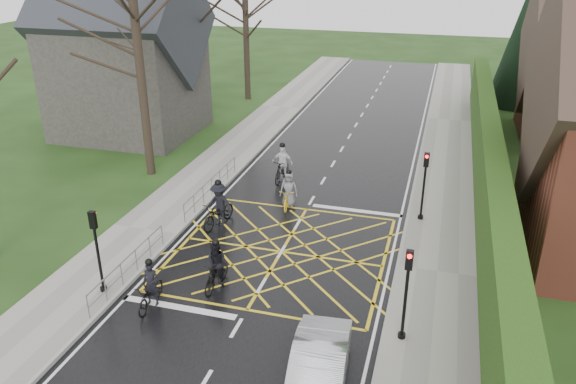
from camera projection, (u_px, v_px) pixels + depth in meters
The scene contains 21 objects.
ground at pixel (281, 252), 22.21m from camera, with size 120.00×120.00×0.00m, color black.
road at pixel (281, 252), 22.21m from camera, with size 9.00×80.00×0.01m, color black.
sidewalk_right at pixel (437, 273), 20.67m from camera, with size 3.00×80.00×0.15m, color gray.
sidewalk_left at pixel (146, 230), 23.70m from camera, with size 3.00×80.00×0.15m, color gray.
stone_wall at pixel (483, 205), 25.38m from camera, with size 0.50×38.00×0.70m, color slate.
hedge at pixel (489, 169), 24.67m from camera, with size 0.90×38.00×2.80m, color #19340E.
conifer at pixel (528, 37), 40.28m from camera, with size 4.60×4.60×10.00m.
church at pixel (125, 55), 34.14m from camera, with size 8.80×7.80×11.00m.
tree_near at pixel (135, 18), 26.52m from camera, with size 9.24×9.24×11.44m.
tree_far at pixel (245, 2), 40.93m from camera, with size 8.40×8.40×10.40m.
railing_south at pixel (128, 262), 20.00m from camera, with size 0.05×5.04×1.03m.
railing_north at pixel (212, 183), 26.57m from camera, with size 0.05×6.04×1.03m.
traffic_light_ne at pixel (424, 187), 23.93m from camera, with size 0.24×0.31×3.21m.
traffic_light_se at pixel (406, 296), 16.56m from camera, with size 0.24×0.31×3.21m.
traffic_light_sw at pixel (98, 253), 18.88m from camera, with size 0.24×0.31×3.21m.
cyclist_rear at pixel (151, 291), 18.72m from camera, with size 0.76×1.86×1.77m.
cyclist_back at pixel (217, 269), 19.68m from camera, with size 0.88×1.92×1.90m.
cyclist_mid at pixel (219, 209), 24.02m from camera, with size 1.38×2.28×2.11m.
cyclist_front at pixel (282, 167), 28.50m from camera, with size 1.12×2.07×2.05m.
cyclist_lead at pixel (288, 194), 25.75m from camera, with size 0.88×1.95×1.83m.
car at pixel (318, 372), 15.01m from camera, with size 1.48×4.24×1.40m, color #B8BAC0.
Camera 1 is at (5.58, -18.49, 11.23)m, focal length 35.00 mm.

